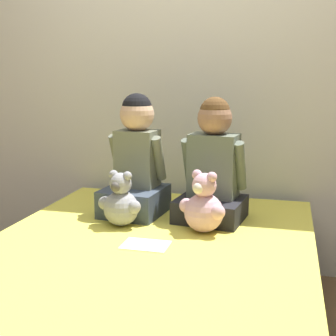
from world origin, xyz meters
name	(u,v)px	position (x,y,z in m)	size (l,w,h in m)	color
wall_behind_bed	(193,76)	(0.00, 1.03, 1.25)	(8.00, 0.06, 2.50)	silver
bed	(147,295)	(0.00, 0.00, 0.25)	(1.52, 1.89, 0.50)	#2D2D33
child_on_left	(136,162)	(-0.20, 0.47, 0.78)	(0.35, 0.37, 0.66)	#384251
child_on_right	(213,167)	(0.23, 0.47, 0.78)	(0.38, 0.36, 0.65)	black
teddy_bear_held_by_left_child	(121,203)	(-0.21, 0.22, 0.62)	(0.24, 0.18, 0.29)	#939399
teddy_bear_held_by_right_child	(204,206)	(0.22, 0.23, 0.63)	(0.24, 0.19, 0.31)	#DBA3B2
sign_card	(145,245)	(0.00, -0.02, 0.50)	(0.21, 0.15, 0.00)	white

